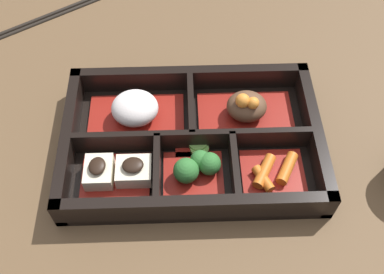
% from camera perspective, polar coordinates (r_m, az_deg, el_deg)
% --- Properties ---
extents(ground_plane, '(3.00, 3.00, 0.00)m').
position_cam_1_polar(ground_plane, '(0.60, 0.00, -1.36)').
color(ground_plane, brown).
extents(bento_base, '(0.33, 0.22, 0.01)m').
position_cam_1_polar(bento_base, '(0.60, 0.00, -1.10)').
color(bento_base, black).
rests_on(bento_base, ground_plane).
extents(bento_rim, '(0.33, 0.22, 0.04)m').
position_cam_1_polar(bento_rim, '(0.58, 0.03, -0.35)').
color(bento_rim, black).
rests_on(bento_rim, ground_plane).
extents(bowl_rice, '(0.13, 0.08, 0.04)m').
position_cam_1_polar(bowl_rice, '(0.61, -7.21, 3.32)').
color(bowl_rice, maroon).
rests_on(bowl_rice, bento_base).
extents(bowl_stew, '(0.13, 0.08, 0.05)m').
position_cam_1_polar(bowl_stew, '(0.61, 6.89, 3.55)').
color(bowl_stew, maroon).
rests_on(bowl_stew, bento_base).
extents(bowl_tofu, '(0.09, 0.07, 0.03)m').
position_cam_1_polar(bowl_tofu, '(0.56, -9.51, -4.47)').
color(bowl_tofu, maroon).
rests_on(bowl_tofu, bento_base).
extents(bowl_greens, '(0.07, 0.07, 0.04)m').
position_cam_1_polar(bowl_greens, '(0.56, 0.62, -3.90)').
color(bowl_greens, maroon).
rests_on(bowl_greens, bento_base).
extents(bowl_carrots, '(0.08, 0.07, 0.02)m').
position_cam_1_polar(bowl_carrots, '(0.57, 10.20, -4.42)').
color(bowl_carrots, maroon).
rests_on(bowl_carrots, bento_base).
extents(bowl_pickles, '(0.04, 0.04, 0.01)m').
position_cam_1_polar(bowl_pickles, '(0.59, 0.52, -1.13)').
color(bowl_pickles, maroon).
rests_on(bowl_pickles, bento_base).
extents(chopsticks, '(0.20, 0.13, 0.01)m').
position_cam_1_polar(chopsticks, '(0.81, -18.01, 14.35)').
color(chopsticks, black).
rests_on(chopsticks, ground_plane).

